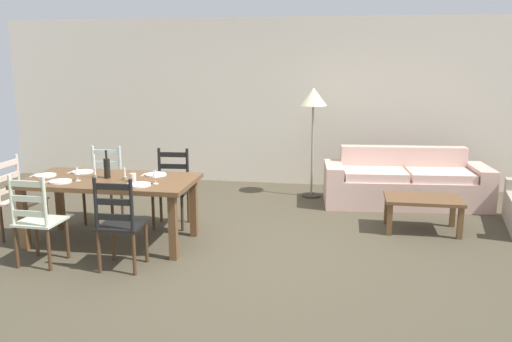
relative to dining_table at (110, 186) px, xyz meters
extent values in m
cube|color=#494130|center=(1.58, -0.01, -0.67)|extent=(9.60, 9.60, 0.02)
cube|color=beige|center=(1.58, 3.29, 0.69)|extent=(9.60, 0.16, 2.70)
cube|color=brown|center=(0.00, 0.00, 0.06)|extent=(1.90, 0.96, 0.05)
cube|color=brown|center=(-0.85, -0.38, -0.31)|extent=(0.08, 0.08, 0.70)
cube|color=brown|center=(0.85, -0.38, -0.31)|extent=(0.08, 0.08, 0.70)
cube|color=brown|center=(-0.85, 0.38, -0.31)|extent=(0.08, 0.08, 0.70)
cube|color=brown|center=(0.85, 0.38, -0.31)|extent=(0.08, 0.08, 0.70)
cube|color=beige|center=(-0.44, -0.70, -0.22)|extent=(0.43, 0.41, 0.03)
cylinder|color=#4B321D|center=(-0.62, -0.52, -0.45)|extent=(0.04, 0.04, 0.43)
cylinder|color=#4B321D|center=(-0.26, -0.53, -0.45)|extent=(0.04, 0.04, 0.43)
cylinder|color=#4B321D|center=(-0.63, -0.86, -0.45)|extent=(0.04, 0.04, 0.43)
cylinder|color=#4B321D|center=(-0.27, -0.87, -0.45)|extent=(0.04, 0.04, 0.43)
cylinder|color=beige|center=(-0.63, -0.86, 0.05)|extent=(0.04, 0.04, 0.50)
cylinder|color=beige|center=(-0.27, -0.87, 0.05)|extent=(0.04, 0.04, 0.50)
cube|color=beige|center=(-0.45, -0.87, -0.08)|extent=(0.38, 0.03, 0.06)
cube|color=beige|center=(-0.45, -0.87, 0.07)|extent=(0.38, 0.03, 0.06)
cube|color=beige|center=(-0.45, -0.87, 0.22)|extent=(0.38, 0.03, 0.06)
cube|color=black|center=(0.42, -0.67, -0.22)|extent=(0.43, 0.41, 0.03)
cylinder|color=#4B321D|center=(0.24, -0.50, -0.45)|extent=(0.04, 0.04, 0.43)
cylinder|color=#4B321D|center=(0.60, -0.49, -0.45)|extent=(0.04, 0.04, 0.43)
cylinder|color=#4B321D|center=(0.24, -0.84, -0.45)|extent=(0.04, 0.04, 0.43)
cylinder|color=#4B321D|center=(0.60, -0.83, -0.45)|extent=(0.04, 0.04, 0.43)
cylinder|color=black|center=(0.24, -0.84, 0.05)|extent=(0.04, 0.04, 0.50)
cylinder|color=black|center=(0.60, -0.83, 0.05)|extent=(0.04, 0.04, 0.50)
cube|color=black|center=(0.42, -0.84, -0.08)|extent=(0.38, 0.03, 0.06)
cube|color=black|center=(0.42, -0.84, 0.07)|extent=(0.38, 0.03, 0.06)
cube|color=black|center=(0.42, -0.84, 0.22)|extent=(0.38, 0.03, 0.06)
cube|color=silver|center=(-0.44, 0.72, -0.22)|extent=(0.44, 0.42, 0.03)
cylinder|color=#4B321D|center=(-0.26, 0.56, -0.45)|extent=(0.04, 0.04, 0.43)
cylinder|color=#4B321D|center=(-0.62, 0.54, -0.45)|extent=(0.04, 0.04, 0.43)
cylinder|color=#4B321D|center=(-0.27, 0.90, -0.45)|extent=(0.04, 0.04, 0.43)
cylinder|color=#4B321D|center=(-0.63, 0.88, -0.45)|extent=(0.04, 0.04, 0.43)
cylinder|color=silver|center=(-0.27, 0.90, 0.05)|extent=(0.04, 0.04, 0.50)
cylinder|color=silver|center=(-0.63, 0.88, 0.05)|extent=(0.04, 0.04, 0.50)
cube|color=silver|center=(-0.45, 0.89, -0.08)|extent=(0.38, 0.04, 0.06)
cube|color=silver|center=(-0.45, 0.89, 0.07)|extent=(0.38, 0.04, 0.06)
cube|color=silver|center=(-0.45, 0.89, 0.22)|extent=(0.38, 0.04, 0.06)
cube|color=black|center=(0.47, 0.69, -0.22)|extent=(0.45, 0.43, 0.03)
cylinder|color=#4B321D|center=(0.66, 0.54, -0.45)|extent=(0.04, 0.04, 0.43)
cylinder|color=#4B321D|center=(0.30, 0.51, -0.45)|extent=(0.04, 0.04, 0.43)
cylinder|color=#4B321D|center=(0.63, 0.87, -0.45)|extent=(0.04, 0.04, 0.43)
cylinder|color=#4B321D|center=(0.28, 0.85, -0.45)|extent=(0.04, 0.04, 0.43)
cylinder|color=black|center=(0.63, 0.87, 0.05)|extent=(0.04, 0.04, 0.50)
cylinder|color=black|center=(0.28, 0.85, 0.05)|extent=(0.04, 0.04, 0.50)
cube|color=black|center=(0.46, 0.86, -0.08)|extent=(0.38, 0.05, 0.06)
cube|color=black|center=(0.46, 0.86, 0.07)|extent=(0.38, 0.05, 0.06)
cube|color=black|center=(0.46, 0.86, 0.22)|extent=(0.38, 0.05, 0.06)
cube|color=beige|center=(-1.06, -0.04, -0.22)|extent=(0.42, 0.44, 0.03)
cylinder|color=#4B321D|center=(-0.88, 0.13, -0.45)|extent=(0.04, 0.04, 0.43)
cylinder|color=#4B321D|center=(-0.90, -0.22, -0.45)|extent=(0.04, 0.04, 0.43)
cylinder|color=#4B321D|center=(-1.22, 0.15, -0.45)|extent=(0.04, 0.04, 0.43)
cylinder|color=#4B321D|center=(-1.24, -0.21, -0.45)|extent=(0.04, 0.04, 0.43)
cylinder|color=beige|center=(-1.22, 0.15, 0.05)|extent=(0.04, 0.04, 0.50)
cube|color=beige|center=(-1.23, -0.03, -0.08)|extent=(0.04, 0.38, 0.06)
cube|color=beige|center=(-1.23, -0.03, 0.07)|extent=(0.04, 0.38, 0.06)
cube|color=beige|center=(-1.23, -0.03, 0.22)|extent=(0.04, 0.38, 0.06)
cylinder|color=white|center=(-0.45, -0.25, 0.10)|extent=(0.24, 0.24, 0.02)
cube|color=silver|center=(-0.60, -0.25, 0.09)|extent=(0.03, 0.17, 0.01)
cylinder|color=white|center=(0.45, -0.25, 0.10)|extent=(0.24, 0.24, 0.02)
cube|color=silver|center=(0.30, -0.25, 0.09)|extent=(0.03, 0.17, 0.01)
cylinder|color=white|center=(-0.45, 0.25, 0.10)|extent=(0.24, 0.24, 0.02)
cube|color=silver|center=(-0.60, 0.25, 0.09)|extent=(0.03, 0.17, 0.01)
cylinder|color=white|center=(0.45, 0.25, 0.10)|extent=(0.24, 0.24, 0.02)
cube|color=silver|center=(0.30, 0.25, 0.09)|extent=(0.02, 0.17, 0.01)
cylinder|color=white|center=(-0.78, 0.00, 0.10)|extent=(0.24, 0.24, 0.02)
cube|color=silver|center=(-0.93, 0.00, 0.09)|extent=(0.03, 0.17, 0.01)
cylinder|color=black|center=(-0.04, 0.03, 0.20)|extent=(0.07, 0.07, 0.22)
cylinder|color=black|center=(-0.04, 0.03, 0.35)|extent=(0.02, 0.02, 0.08)
cylinder|color=black|center=(-0.04, 0.03, 0.39)|extent=(0.03, 0.03, 0.02)
cylinder|color=white|center=(-0.30, -0.15, 0.09)|extent=(0.06, 0.06, 0.01)
cylinder|color=white|center=(-0.30, -0.15, 0.13)|extent=(0.01, 0.01, 0.07)
cone|color=white|center=(-0.30, -0.15, 0.21)|extent=(0.06, 0.06, 0.08)
cylinder|color=white|center=(0.59, -0.15, 0.09)|extent=(0.06, 0.06, 0.01)
cylinder|color=white|center=(0.59, -0.15, 0.13)|extent=(0.01, 0.01, 0.07)
cone|color=white|center=(0.59, -0.15, 0.21)|extent=(0.06, 0.06, 0.08)
cylinder|color=beige|center=(0.31, -0.08, 0.13)|extent=(0.07, 0.07, 0.09)
cylinder|color=#998C66|center=(-0.18, 0.02, 0.11)|extent=(0.05, 0.05, 0.04)
cylinder|color=white|center=(-0.18, 0.02, 0.24)|extent=(0.02, 0.02, 0.23)
cylinder|color=#998C66|center=(0.20, -0.04, 0.11)|extent=(0.05, 0.05, 0.04)
cylinder|color=white|center=(0.20, -0.04, 0.18)|extent=(0.02, 0.02, 0.10)
cube|color=beige|center=(3.45, 2.18, -0.46)|extent=(1.86, 0.95, 0.40)
cube|color=beige|center=(3.42, 2.48, -0.26)|extent=(1.81, 0.36, 0.80)
cube|color=beige|center=(4.47, 2.27, -0.37)|extent=(0.31, 0.82, 0.58)
cube|color=beige|center=(2.43, 2.09, -0.37)|extent=(0.31, 0.82, 0.58)
cube|color=beige|center=(3.90, 2.17, -0.20)|extent=(0.91, 0.71, 0.12)
cube|color=beige|center=(3.01, 2.09, -0.20)|extent=(0.91, 0.71, 0.12)
cube|color=brown|center=(3.53, 1.03, -0.26)|extent=(0.90, 0.56, 0.04)
cube|color=brown|center=(3.13, 0.80, -0.47)|extent=(0.06, 0.06, 0.38)
cube|color=brown|center=(3.93, 0.80, -0.47)|extent=(0.06, 0.06, 0.38)
cube|color=brown|center=(3.13, 1.26, -0.47)|extent=(0.06, 0.06, 0.38)
cube|color=brown|center=(3.93, 1.26, -0.47)|extent=(0.06, 0.06, 0.38)
cylinder|color=#332D28|center=(2.10, 2.43, -0.65)|extent=(0.28, 0.28, 0.03)
cylinder|color=gray|center=(2.10, 2.43, 0.04)|extent=(0.03, 0.03, 1.35)
cone|color=beige|center=(2.10, 2.43, 0.85)|extent=(0.40, 0.40, 0.26)
camera|label=1|loc=(2.57, -5.40, 1.42)|focal=37.17mm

